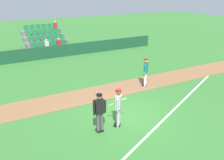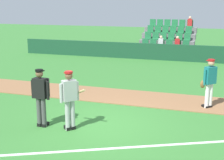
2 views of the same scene
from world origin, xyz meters
TOP-DOWN VIEW (x-y plane):
  - ground_plane at (0.00, 0.00)m, footprint 80.00×80.00m
  - infield_dirt_path at (0.00, 2.94)m, footprint 28.00×2.02m
  - foul_line_chalk at (3.00, -0.50)m, footprint 10.83×5.36m
  - dugout_fence at (0.00, 11.70)m, footprint 20.00×0.16m
  - stadium_bleachers at (0.01, 13.99)m, footprint 3.90×3.80m
  - batter_grey_jersey at (-0.71, -0.73)m, footprint 0.75×0.68m
  - umpire_home_plate at (-1.63, -0.75)m, footprint 0.59×0.31m
  - runner_teal_jersey at (3.08, 2.54)m, footprint 0.56×0.50m

SIDE VIEW (x-z plane):
  - ground_plane at x=0.00m, z-range 0.00..0.00m
  - foul_line_chalk at x=3.00m, z-range 0.00..0.01m
  - infield_dirt_path at x=0.00m, z-range 0.00..0.03m
  - dugout_fence at x=0.00m, z-range 0.00..1.06m
  - stadium_bleachers at x=0.01m, z-range -0.62..2.08m
  - runner_teal_jersey at x=3.08m, z-range 0.08..1.84m
  - batter_grey_jersey at x=-0.71m, z-range 0.09..1.85m
  - umpire_home_plate at x=-1.63m, z-range 0.12..1.88m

